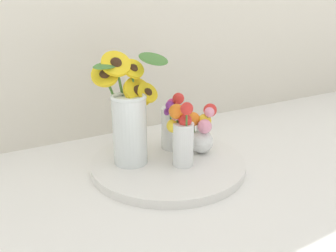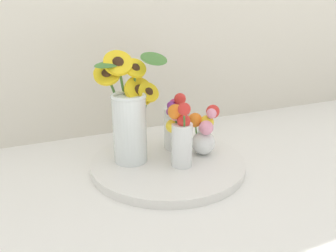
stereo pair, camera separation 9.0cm
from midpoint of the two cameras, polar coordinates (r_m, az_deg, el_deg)
name	(u,v)px [view 1 (the left image)]	position (r m, az deg, el deg)	size (l,w,h in m)	color
ground_plane	(183,185)	(0.86, -0.35, -10.31)	(6.00, 6.00, 0.00)	white
serving_tray	(168,163)	(0.95, -2.75, -6.49)	(0.44, 0.44, 0.02)	white
mason_jar_sunflowers	(130,116)	(0.90, -9.54, 1.71)	(0.20, 0.18, 0.30)	silver
vase_small_center	(182,134)	(0.88, -0.56, -1.42)	(0.06, 0.09, 0.19)	white
vase_bulb_right	(202,131)	(0.96, 3.33, -0.90)	(0.09, 0.08, 0.15)	white
vase_small_back	(174,125)	(0.99, -1.58, 0.15)	(0.09, 0.10, 0.18)	white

